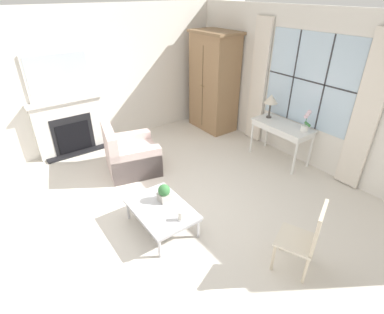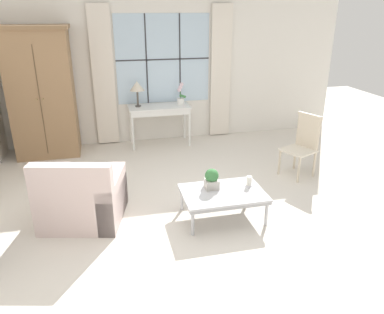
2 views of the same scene
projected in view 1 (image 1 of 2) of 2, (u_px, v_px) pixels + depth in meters
The scene contains 13 objects.
ground_plane at pixel (171, 213), 4.64m from camera, with size 14.00×14.00×0.00m, color silver.
wall_back_windowed at pixel (308, 91), 5.48m from camera, with size 7.20×0.14×2.80m.
wall_left at pixel (117, 76), 6.39m from camera, with size 0.06×7.20×2.80m, color silver.
fireplace at pixel (70, 122), 6.07m from camera, with size 0.34×1.44×2.03m.
armoire at pixel (214, 82), 6.96m from camera, with size 1.14×0.72×2.24m.
console_table at pixel (282, 128), 5.77m from camera, with size 1.16×0.54×0.77m.
table_lamp at pixel (271, 99), 5.84m from camera, with size 0.27×0.27×0.48m.
potted_orchid at pixel (306, 123), 5.38m from camera, with size 0.18×0.14×0.42m.
armchair_upholstered at pixel (131, 156), 5.61m from camera, with size 1.12×1.09×0.89m.
side_chair_wooden at pixel (307, 236), 3.47m from camera, with size 0.58×0.58×0.98m.
coffee_table at pixel (161, 210), 4.22m from camera, with size 1.03×0.71×0.36m.
potted_plant_small at pixel (164, 193), 4.28m from camera, with size 0.17×0.17×0.26m.
pillar_candle at pixel (181, 216), 3.94m from camera, with size 0.09×0.09×0.15m.
Camera 1 is at (3.11, -1.84, 3.06)m, focal length 28.00 mm.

